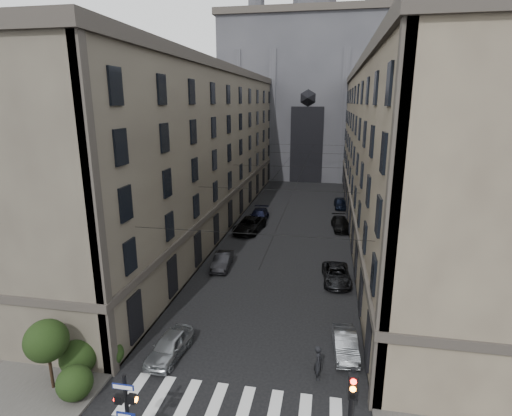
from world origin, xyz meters
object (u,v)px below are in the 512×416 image
Objects in this scene: gothic_tower at (311,87)px; car_right_far at (341,203)px; car_right_near at (345,344)px; traffic_light_right at (350,413)px; car_left_midfar at (249,225)px; car_left_near at (170,346)px; pedestrian at (318,362)px; car_right_midnear at (337,275)px; pedestrian_signal_left at (127,410)px; car_left_midnear at (222,261)px; car_left_far at (259,216)px; car_right_midfar at (341,224)px.

car_right_far is (6.20, -29.30, -17.07)m from gothic_tower.
gothic_tower reaches higher than car_right_near.
traffic_light_right is 32.43m from car_left_midfar.
car_right_near is (5.81, -64.37, -17.16)m from gothic_tower.
pedestrian is at bearing 3.38° from car_left_near.
car_right_midnear is 1.13× the size of car_right_far.
pedestrian is (-1.92, -37.65, 0.26)m from car_right_far.
car_right_midnear is (5.39, -54.37, -17.12)m from gothic_tower.
pedestrian_signal_left is at bearing 127.74° from pedestrian.
car_right_near is (10.72, -11.18, -0.05)m from car_left_midnear.
traffic_light_right is at bearing -66.21° from car_left_midnear.
car_left_near is (-4.52, -66.61, -17.09)m from gothic_tower.
car_right_far reaches higher than car_left_near.
car_left_far is (0.38, 4.22, -0.05)m from car_left_midfar.
traffic_light_right is 22.61m from car_left_midnear.
pedestrian_signal_left reaches higher than car_left_midnear.
car_right_midfar is (0.67, 14.81, 0.04)m from car_right_midnear.
pedestrian is at bearing -63.10° from car_left_midfar.
car_left_midfar is at bearing 110.48° from car_right_near.
pedestrian_signal_left is 35.26m from car_right_midfar.
pedestrian_signal_left is 0.82× the size of car_right_midnear.
gothic_tower is 74.67m from traffic_light_right.
car_right_midnear is 0.99× the size of car_right_midfar.
car_left_midnear reaches higher than car_right_near.
car_right_far is at bearing 57.55° from car_left_midfar.
pedestrian_signal_left reaches higher than car_left_midfar.
gothic_tower is 10.90× the size of car_left_far.
car_right_midnear reaches higher than car_right_near.
car_left_near is 0.78× the size of car_left_far.
gothic_tower is at bearing 90.39° from car_right_near.
traffic_light_right is 1.07× the size of car_right_midnear.
car_left_midfar is at bearing 91.95° from pedestrian_signal_left.
car_right_midnear is at bearing -10.65° from car_left_midnear.
pedestrian_signal_left reaches higher than car_left_near.
car_left_near is at bearing 147.59° from traffic_light_right.
pedestrian is at bearing -96.39° from car_right_far.
car_right_far reaches higher than car_left_midnear.
pedestrian is (-1.11, -12.59, 0.31)m from car_right_midnear.
pedestrian_signal_left is 9.18m from traffic_light_right.
car_right_midnear is at bearing 64.98° from pedestrian_signal_left.
car_left_midnear is 10.37m from car_right_midnear.
car_left_far is 1.24× the size of car_right_far.
traffic_light_right is at bearing -96.18° from car_right_near.
pedestrian_signal_left is 0.77× the size of traffic_light_right.
car_right_near is 1.95× the size of pedestrian.
car_right_near is at bearing -94.10° from car_right_far.
car_left_far reaches higher than car_right_midnear.
traffic_light_right is at bearing -169.83° from pedestrian.
pedestrian_signal_left is 7.10m from car_left_near.
gothic_tower reaches higher than car_right_midnear.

